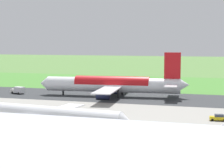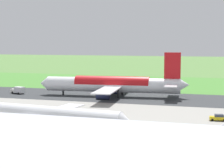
{
  "view_description": "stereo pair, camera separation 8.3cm",
  "coord_description": "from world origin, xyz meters",
  "px_view_note": "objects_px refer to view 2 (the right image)",
  "views": [
    {
      "loc": [
        -48.37,
        130.52,
        19.33
      ],
      "look_at": [
        -8.84,
        0.0,
        4.5
      ],
      "focal_mm": 62.09,
      "sensor_mm": 36.0,
      "label": 1
    },
    {
      "loc": [
        -48.45,
        130.5,
        19.33
      ],
      "look_at": [
        -8.84,
        0.0,
        4.5
      ],
      "focal_mm": 62.09,
      "sensor_mm": 36.0,
      "label": 2
    }
  ],
  "objects_px": {
    "no_stopping_sign": "(147,81)",
    "traffic_cone_orange": "(137,83)",
    "airliner_parked_mid": "(41,114)",
    "airliner_main": "(113,84)",
    "service_car_followme": "(218,118)",
    "service_truck_fuel": "(18,90)"
  },
  "relations": [
    {
      "from": "no_stopping_sign",
      "to": "traffic_cone_orange",
      "type": "relative_size",
      "value": 4.24
    },
    {
      "from": "airliner_parked_mid",
      "to": "airliner_main",
      "type": "bearing_deg",
      "value": -90.37
    },
    {
      "from": "airliner_parked_mid",
      "to": "no_stopping_sign",
      "type": "distance_m",
      "value": 97.98
    },
    {
      "from": "service_car_followme",
      "to": "no_stopping_sign",
      "type": "relative_size",
      "value": 1.87
    },
    {
      "from": "service_car_followme",
      "to": "traffic_cone_orange",
      "type": "height_order",
      "value": "service_car_followme"
    },
    {
      "from": "airliner_parked_mid",
      "to": "no_stopping_sign",
      "type": "height_order",
      "value": "airliner_parked_mid"
    },
    {
      "from": "airliner_parked_mid",
      "to": "service_car_followme",
      "type": "height_order",
      "value": "airliner_parked_mid"
    },
    {
      "from": "airliner_main",
      "to": "service_truck_fuel",
      "type": "bearing_deg",
      "value": 5.15
    },
    {
      "from": "service_truck_fuel",
      "to": "traffic_cone_orange",
      "type": "xyz_separation_m",
      "value": [
        -34.55,
        -46.58,
        -1.13
      ]
    },
    {
      "from": "airliner_parked_mid",
      "to": "service_truck_fuel",
      "type": "xyz_separation_m",
      "value": [
        35.76,
        -50.98,
        -1.99
      ]
    },
    {
      "from": "airliner_parked_mid",
      "to": "service_truck_fuel",
      "type": "height_order",
      "value": "airliner_parked_mid"
    },
    {
      "from": "airliner_parked_mid",
      "to": "service_car_followme",
      "type": "xyz_separation_m",
      "value": [
        -37.44,
        -20.94,
        -2.55
      ]
    },
    {
      "from": "no_stopping_sign",
      "to": "airliner_main",
      "type": "bearing_deg",
      "value": 85.58
    },
    {
      "from": "no_stopping_sign",
      "to": "traffic_cone_orange",
      "type": "distance_m",
      "value": 5.07
    },
    {
      "from": "airliner_main",
      "to": "no_stopping_sign",
      "type": "bearing_deg",
      "value": -94.42
    },
    {
      "from": "service_car_followme",
      "to": "no_stopping_sign",
      "type": "xyz_separation_m",
      "value": [
        33.72,
        -76.95,
        0.55
      ]
    },
    {
      "from": "traffic_cone_orange",
      "to": "service_truck_fuel",
      "type": "bearing_deg",
      "value": 53.44
    },
    {
      "from": "airliner_main",
      "to": "no_stopping_sign",
      "type": "xyz_separation_m",
      "value": [
        -3.37,
        -43.65,
        -2.96
      ]
    },
    {
      "from": "service_truck_fuel",
      "to": "no_stopping_sign",
      "type": "xyz_separation_m",
      "value": [
        -39.48,
        -46.91,
        -0.01
      ]
    },
    {
      "from": "airliner_main",
      "to": "traffic_cone_orange",
      "type": "relative_size",
      "value": 98.46
    },
    {
      "from": "airliner_main",
      "to": "service_car_followme",
      "type": "bearing_deg",
      "value": 138.09
    },
    {
      "from": "service_truck_fuel",
      "to": "traffic_cone_orange",
      "type": "relative_size",
      "value": 11.28
    }
  ]
}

